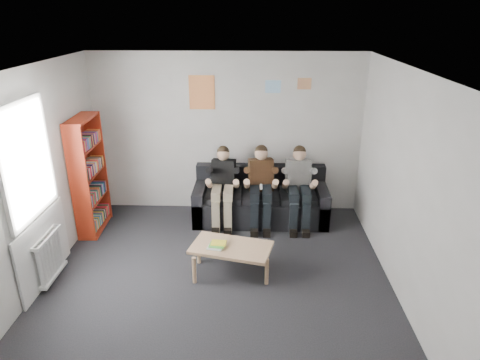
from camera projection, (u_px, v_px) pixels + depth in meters
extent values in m
plane|color=black|center=(216.00, 292.00, 5.38)|extent=(5.00, 5.00, 0.00)
plane|color=silver|center=(210.00, 73.00, 4.37)|extent=(5.00, 5.00, 0.00)
plane|color=beige|center=(227.00, 134.00, 7.19)|extent=(4.50, 0.00, 4.50)
plane|color=beige|center=(20.00, 191.00, 4.95)|extent=(0.00, 5.00, 5.00)
plane|color=beige|center=(413.00, 196.00, 4.80)|extent=(0.00, 5.00, 5.00)
cube|color=black|center=(260.00, 208.00, 7.18)|extent=(2.19, 0.90, 0.42)
cube|color=black|center=(260.00, 177.00, 7.34)|extent=(2.19, 0.20, 0.43)
cube|color=black|center=(200.00, 202.00, 7.17)|extent=(0.18, 0.90, 0.60)
cube|color=black|center=(321.00, 204.00, 7.11)|extent=(0.18, 0.90, 0.60)
cube|color=black|center=(261.00, 195.00, 7.00)|extent=(1.83, 0.62, 0.10)
cube|color=maroon|center=(89.00, 175.00, 6.61)|extent=(0.27, 0.82, 1.83)
cube|color=tan|center=(231.00, 247.00, 5.62)|extent=(1.04, 0.57, 0.04)
cylinder|color=tan|center=(194.00, 270.00, 5.50)|extent=(0.05, 0.05, 0.37)
cylinder|color=tan|center=(267.00, 272.00, 5.47)|extent=(0.05, 0.05, 0.37)
cylinder|color=tan|center=(199.00, 251.00, 5.93)|extent=(0.05, 0.05, 0.37)
cylinder|color=tan|center=(266.00, 252.00, 5.90)|extent=(0.05, 0.05, 0.37)
cube|color=beige|center=(215.00, 247.00, 5.57)|extent=(0.20, 0.14, 0.02)
cube|color=green|center=(217.00, 245.00, 5.59)|extent=(0.20, 0.14, 0.02)
cube|color=yellow|center=(219.00, 243.00, 5.61)|extent=(0.20, 0.14, 0.02)
cube|color=black|center=(224.00, 175.00, 7.03)|extent=(0.38, 0.28, 0.54)
sphere|color=tan|center=(223.00, 154.00, 6.85)|extent=(0.21, 0.21, 0.21)
sphere|color=black|center=(223.00, 152.00, 6.85)|extent=(0.20, 0.20, 0.20)
cube|color=gray|center=(223.00, 192.00, 6.83)|extent=(0.34, 0.44, 0.14)
cube|color=gray|center=(222.00, 216.00, 6.76)|extent=(0.32, 0.13, 0.52)
cube|color=black|center=(222.00, 230.00, 6.79)|extent=(0.32, 0.25, 0.10)
cube|color=#4D3319|center=(261.00, 175.00, 7.01)|extent=(0.39, 0.29, 0.55)
sphere|color=tan|center=(261.00, 153.00, 6.83)|extent=(0.22, 0.22, 0.22)
sphere|color=black|center=(261.00, 151.00, 6.83)|extent=(0.21, 0.21, 0.21)
cube|color=black|center=(261.00, 193.00, 6.81)|extent=(0.35, 0.45, 0.15)
cube|color=black|center=(261.00, 217.00, 6.73)|extent=(0.33, 0.14, 0.52)
cube|color=black|center=(260.00, 231.00, 6.75)|extent=(0.33, 0.25, 0.10)
cube|color=silver|center=(261.00, 187.00, 6.66)|extent=(0.04, 0.14, 0.04)
cube|color=silver|center=(298.00, 175.00, 6.99)|extent=(0.39, 0.29, 0.55)
sphere|color=tan|center=(300.00, 154.00, 6.81)|extent=(0.21, 0.21, 0.21)
sphere|color=black|center=(300.00, 152.00, 6.81)|extent=(0.20, 0.20, 0.20)
cube|color=black|center=(299.00, 193.00, 6.79)|extent=(0.35, 0.45, 0.15)
cube|color=black|center=(299.00, 218.00, 6.71)|extent=(0.33, 0.14, 0.52)
cube|color=black|center=(299.00, 231.00, 6.74)|extent=(0.33, 0.25, 0.10)
cylinder|color=white|center=(40.00, 269.00, 5.24)|extent=(0.06, 0.06, 0.60)
cylinder|color=white|center=(43.00, 265.00, 5.31)|extent=(0.06, 0.06, 0.60)
cylinder|color=white|center=(46.00, 261.00, 5.39)|extent=(0.06, 0.06, 0.60)
cylinder|color=white|center=(49.00, 258.00, 5.46)|extent=(0.06, 0.06, 0.60)
cylinder|color=white|center=(52.00, 255.00, 5.54)|extent=(0.06, 0.06, 0.60)
cylinder|color=white|center=(54.00, 251.00, 5.61)|extent=(0.06, 0.06, 0.60)
cylinder|color=white|center=(57.00, 248.00, 5.69)|extent=(0.06, 0.06, 0.60)
cylinder|color=white|center=(60.00, 245.00, 5.76)|extent=(0.06, 0.06, 0.60)
cube|color=white|center=(54.00, 275.00, 5.60)|extent=(0.10, 0.64, 0.04)
cube|color=white|center=(47.00, 237.00, 5.40)|extent=(0.10, 0.64, 0.04)
cube|color=white|center=(25.00, 161.00, 5.02)|extent=(0.02, 1.00, 1.30)
cube|color=white|center=(15.00, 104.00, 4.76)|extent=(0.05, 1.12, 0.06)
cube|color=white|center=(36.00, 213.00, 5.27)|extent=(0.05, 1.12, 0.06)
cube|color=white|center=(44.00, 250.00, 5.46)|extent=(0.03, 1.30, 0.90)
cube|color=#F2D455|center=(202.00, 92.00, 6.93)|extent=(0.42, 0.01, 0.55)
cube|color=#46ABF0|center=(273.00, 87.00, 6.86)|extent=(0.25, 0.01, 0.20)
cube|color=#B83974|center=(304.00, 84.00, 6.83)|extent=(0.22, 0.01, 0.18)
cube|color=silver|center=(164.00, 80.00, 6.88)|extent=(0.20, 0.01, 0.14)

